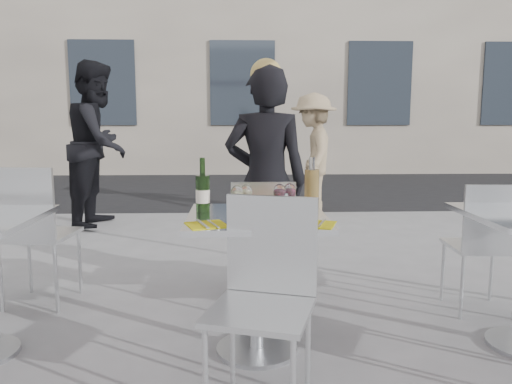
{
  "coord_description": "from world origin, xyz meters",
  "views": [
    {
      "loc": [
        -0.1,
        -2.55,
        1.25
      ],
      "look_at": [
        0.0,
        0.15,
        0.85
      ],
      "focal_mm": 35.0,
      "sensor_mm": 36.0,
      "label": 1
    }
  ],
  "objects_px": {
    "side_chair_lfar": "(31,225)",
    "salad_plate": "(259,207)",
    "side_chair_rfar": "(486,238)",
    "pizza_far": "(265,205)",
    "wineglass_white_a": "(237,195)",
    "napkin_left": "(207,224)",
    "napkin_right": "(315,224)",
    "woman_diner": "(266,182)",
    "pedestrian_b": "(313,154)",
    "carafe": "(312,188)",
    "sugar_shaker": "(284,203)",
    "wineglass_red_a": "(280,193)",
    "wineglass_red_b": "(290,192)",
    "chair_far": "(262,235)",
    "pedestrian_a": "(98,144)",
    "main_table": "(257,254)",
    "wineglass_white_b": "(246,194)",
    "wine_bottle": "(203,192)",
    "chair_near": "(265,285)",
    "pizza_near": "(274,221)"
  },
  "relations": [
    {
      "from": "carafe",
      "to": "wineglass_white_b",
      "type": "height_order",
      "value": "carafe"
    },
    {
      "from": "pedestrian_a",
      "to": "side_chair_lfar",
      "type": "bearing_deg",
      "value": -168.93
    },
    {
      "from": "salad_plate",
      "to": "wineglass_white_a",
      "type": "distance_m",
      "value": 0.15
    },
    {
      "from": "chair_far",
      "to": "sugar_shaker",
      "type": "bearing_deg",
      "value": 100.85
    },
    {
      "from": "sugar_shaker",
      "to": "wineglass_red_a",
      "type": "height_order",
      "value": "wineglass_red_a"
    },
    {
      "from": "salad_plate",
      "to": "wine_bottle",
      "type": "relative_size",
      "value": 0.75
    },
    {
      "from": "pedestrian_a",
      "to": "wineglass_red_a",
      "type": "xyz_separation_m",
      "value": [
        1.85,
        -3.28,
        -0.09
      ]
    },
    {
      "from": "chair_far",
      "to": "carafe",
      "type": "height_order",
      "value": "carafe"
    },
    {
      "from": "wine_bottle",
      "to": "chair_far",
      "type": "bearing_deg",
      "value": 53.89
    },
    {
      "from": "carafe",
      "to": "sugar_shaker",
      "type": "height_order",
      "value": "carafe"
    },
    {
      "from": "side_chair_rfar",
      "to": "wineglass_white_a",
      "type": "xyz_separation_m",
      "value": [
        -1.57,
        -0.45,
        0.35
      ]
    },
    {
      "from": "pedestrian_b",
      "to": "carafe",
      "type": "distance_m",
      "value": 3.8
    },
    {
      "from": "wine_bottle",
      "to": "wineglass_red_b",
      "type": "bearing_deg",
      "value": -0.29
    },
    {
      "from": "napkin_left",
      "to": "side_chair_lfar",
      "type": "bearing_deg",
      "value": 123.64
    },
    {
      "from": "chair_far",
      "to": "pedestrian_b",
      "type": "distance_m",
      "value": 3.49
    },
    {
      "from": "chair_far",
      "to": "wineglass_white_a",
      "type": "xyz_separation_m",
      "value": [
        -0.16,
        -0.54,
        0.35
      ]
    },
    {
      "from": "napkin_right",
      "to": "pizza_near",
      "type": "bearing_deg",
      "value": -171.93
    },
    {
      "from": "carafe",
      "to": "wineglass_red_b",
      "type": "distance_m",
      "value": 0.16
    },
    {
      "from": "wine_bottle",
      "to": "chair_near",
      "type": "bearing_deg",
      "value": -61.41
    },
    {
      "from": "pizza_near",
      "to": "sugar_shaker",
      "type": "xyz_separation_m",
      "value": [
        0.07,
        0.27,
        0.04
      ]
    },
    {
      "from": "side_chair_lfar",
      "to": "wineglass_white_a",
      "type": "bearing_deg",
      "value": 158.73
    },
    {
      "from": "woman_diner",
      "to": "pedestrian_a",
      "type": "height_order",
      "value": "pedestrian_a"
    },
    {
      "from": "wine_bottle",
      "to": "wineglass_red_a",
      "type": "bearing_deg",
      "value": -3.24
    },
    {
      "from": "main_table",
      "to": "wineglass_white_b",
      "type": "relative_size",
      "value": 4.76
    },
    {
      "from": "side_chair_rfar",
      "to": "wineglass_red_a",
      "type": "distance_m",
      "value": 1.44
    },
    {
      "from": "pizza_far",
      "to": "wineglass_white_a",
      "type": "bearing_deg",
      "value": -126.1
    },
    {
      "from": "side_chair_lfar",
      "to": "salad_plate",
      "type": "relative_size",
      "value": 4.31
    },
    {
      "from": "woman_diner",
      "to": "pedestrian_b",
      "type": "distance_m",
      "value": 3.07
    },
    {
      "from": "wineglass_red_b",
      "to": "side_chair_rfar",
      "type": "bearing_deg",
      "value": 16.53
    },
    {
      "from": "wineglass_white_a",
      "to": "wineglass_white_b",
      "type": "bearing_deg",
      "value": 33.4
    },
    {
      "from": "woman_diner",
      "to": "pizza_far",
      "type": "xyz_separation_m",
      "value": [
        -0.05,
        -0.74,
        -0.04
      ]
    },
    {
      "from": "woman_diner",
      "to": "carafe",
      "type": "height_order",
      "value": "woman_diner"
    },
    {
      "from": "side_chair_lfar",
      "to": "napkin_right",
      "type": "bearing_deg",
      "value": 157.41
    },
    {
      "from": "side_chair_rfar",
      "to": "wineglass_red_b",
      "type": "height_order",
      "value": "wineglass_red_b"
    },
    {
      "from": "side_chair_lfar",
      "to": "woman_diner",
      "type": "xyz_separation_m",
      "value": [
        1.54,
        0.28,
        0.24
      ]
    },
    {
      "from": "woman_diner",
      "to": "napkin_left",
      "type": "bearing_deg",
      "value": 79.62
    },
    {
      "from": "side_chair_rfar",
      "to": "wineglass_white_a",
      "type": "bearing_deg",
      "value": 18.94
    },
    {
      "from": "pizza_near",
      "to": "side_chair_rfar",
      "type": "bearing_deg",
      "value": 25.16
    },
    {
      "from": "wineglass_white_b",
      "to": "wineglass_red_a",
      "type": "distance_m",
      "value": 0.18
    },
    {
      "from": "side_chair_rfar",
      "to": "pizza_far",
      "type": "height_order",
      "value": "side_chair_rfar"
    },
    {
      "from": "side_chair_rfar",
      "to": "napkin_right",
      "type": "height_order",
      "value": "side_chair_rfar"
    },
    {
      "from": "salad_plate",
      "to": "napkin_left",
      "type": "distance_m",
      "value": 0.39
    },
    {
      "from": "chair_far",
      "to": "carafe",
      "type": "relative_size",
      "value": 2.99
    },
    {
      "from": "wineglass_white_a",
      "to": "salad_plate",
      "type": "bearing_deg",
      "value": 24.0
    },
    {
      "from": "wineglass_red_a",
      "to": "side_chair_rfar",
      "type": "bearing_deg",
      "value": 16.69
    },
    {
      "from": "chair_far",
      "to": "pizza_near",
      "type": "relative_size",
      "value": 2.84
    },
    {
      "from": "carafe",
      "to": "wineglass_red_b",
      "type": "xyz_separation_m",
      "value": [
        -0.13,
        -0.1,
        -0.01
      ]
    },
    {
      "from": "woman_diner",
      "to": "wine_bottle",
      "type": "height_order",
      "value": "woman_diner"
    },
    {
      "from": "woman_diner",
      "to": "pedestrian_a",
      "type": "xyz_separation_m",
      "value": [
        -1.82,
        2.38,
        0.15
      ]
    },
    {
      "from": "wineglass_red_a",
      "to": "napkin_left",
      "type": "distance_m",
      "value": 0.48
    }
  ]
}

